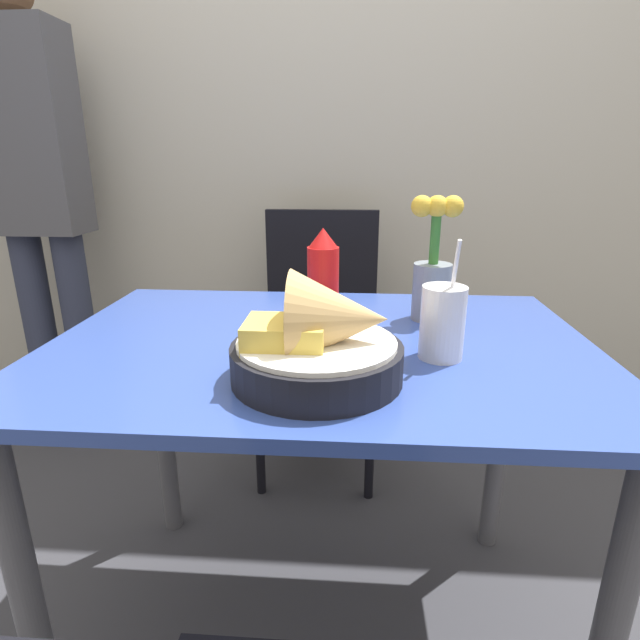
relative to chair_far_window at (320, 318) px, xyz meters
The scene contains 9 objects.
ground_plane 0.94m from the chair_far_window, 86.07° to the right, with size 12.00×12.00×0.00m, color #38383D.
wall_window 0.83m from the chair_far_window, 80.80° to the left, with size 7.00×0.06×2.60m.
dining_table 0.77m from the chair_far_window, 86.07° to the right, with size 1.07×0.74×0.73m.
chair_far_window is the anchor object (origin of this frame).
food_basket 0.98m from the chair_far_window, 85.74° to the right, with size 0.28×0.28×0.18m.
ketchup_bottle 0.74m from the chair_far_window, 85.71° to the right, with size 0.07×0.07×0.21m.
drink_cup 0.92m from the chair_far_window, 71.81° to the right, with size 0.08×0.08×0.22m.
flower_vase 0.74m from the chair_far_window, 64.75° to the right, with size 0.11×0.08×0.27m.
person_standing 1.10m from the chair_far_window, behind, with size 0.32×0.19×1.69m.
Camera 1 is at (0.06, -0.92, 1.08)m, focal length 28.00 mm.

